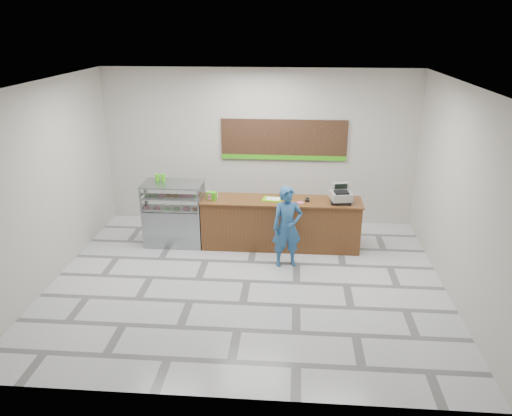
# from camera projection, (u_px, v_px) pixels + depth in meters

# --- Properties ---
(floor) EXTENTS (7.00, 7.00, 0.00)m
(floor) POSITION_uv_depth(u_px,v_px,m) (247.00, 281.00, 9.03)
(floor) COLOR silver
(floor) RESTS_ON ground
(back_wall) EXTENTS (7.00, 0.00, 7.00)m
(back_wall) POSITION_uv_depth(u_px,v_px,m) (259.00, 148.00, 11.22)
(back_wall) COLOR beige
(back_wall) RESTS_ON floor
(ceiling) EXTENTS (7.00, 7.00, 0.00)m
(ceiling) POSITION_uv_depth(u_px,v_px,m) (246.00, 84.00, 7.80)
(ceiling) COLOR silver
(ceiling) RESTS_ON back_wall
(sales_counter) EXTENTS (3.26, 0.76, 1.03)m
(sales_counter) POSITION_uv_depth(u_px,v_px,m) (281.00, 223.00, 10.26)
(sales_counter) COLOR brown
(sales_counter) RESTS_ON floor
(display_case) EXTENTS (1.22, 0.72, 1.33)m
(display_case) POSITION_uv_depth(u_px,v_px,m) (174.00, 213.00, 10.36)
(display_case) COLOR gray
(display_case) RESTS_ON floor
(menu_board) EXTENTS (2.80, 0.06, 0.90)m
(menu_board) POSITION_uv_depth(u_px,v_px,m) (284.00, 140.00, 11.08)
(menu_board) COLOR black
(menu_board) RESTS_ON back_wall
(cash_register) EXTENTS (0.46, 0.48, 0.37)m
(cash_register) POSITION_uv_depth(u_px,v_px,m) (341.00, 196.00, 9.90)
(cash_register) COLOR black
(cash_register) RESTS_ON sales_counter
(card_terminal) EXTENTS (0.09, 0.17, 0.04)m
(card_terminal) POSITION_uv_depth(u_px,v_px,m) (307.00, 200.00, 10.01)
(card_terminal) COLOR black
(card_terminal) RESTS_ON sales_counter
(serving_tray) EXTENTS (0.42, 0.33, 0.02)m
(serving_tray) POSITION_uv_depth(u_px,v_px,m) (272.00, 199.00, 10.08)
(serving_tray) COLOR #71D506
(serving_tray) RESTS_ON sales_counter
(napkin_box) EXTENTS (0.17, 0.17, 0.12)m
(napkin_box) POSITION_uv_depth(u_px,v_px,m) (213.00, 195.00, 10.15)
(napkin_box) COLOR white
(napkin_box) RESTS_ON sales_counter
(straw_cup) EXTENTS (0.08, 0.08, 0.12)m
(straw_cup) POSITION_uv_depth(u_px,v_px,m) (208.00, 194.00, 10.23)
(straw_cup) COLOR silver
(straw_cup) RESTS_ON sales_counter
(promo_box) EXTENTS (0.21, 0.18, 0.16)m
(promo_box) POSITION_uv_depth(u_px,v_px,m) (212.00, 196.00, 10.06)
(promo_box) COLOR #3DB014
(promo_box) RESTS_ON sales_counter
(donut_decal) EXTENTS (0.14, 0.14, 0.00)m
(donut_decal) POSITION_uv_depth(u_px,v_px,m) (300.00, 202.00, 9.93)
(donut_decal) COLOR #D45E85
(donut_decal) RESTS_ON sales_counter
(green_cup_left) EXTENTS (0.09, 0.09, 0.14)m
(green_cup_left) POSITION_uv_depth(u_px,v_px,m) (157.00, 177.00, 10.26)
(green_cup_left) COLOR #3DB014
(green_cup_left) RESTS_ON display_case
(green_cup_right) EXTENTS (0.09, 0.09, 0.15)m
(green_cup_right) POSITION_uv_depth(u_px,v_px,m) (163.00, 177.00, 10.26)
(green_cup_right) COLOR #3DB014
(green_cup_right) RESTS_ON display_case
(customer) EXTENTS (0.64, 0.49, 1.57)m
(customer) POSITION_uv_depth(u_px,v_px,m) (287.00, 227.00, 9.38)
(customer) COLOR #265586
(customer) RESTS_ON floor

